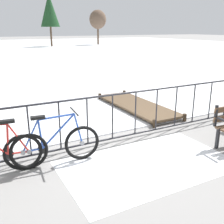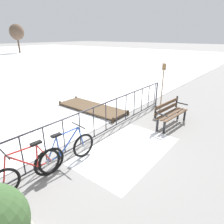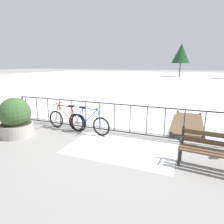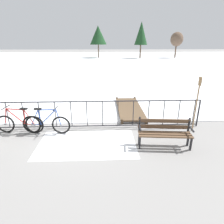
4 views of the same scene
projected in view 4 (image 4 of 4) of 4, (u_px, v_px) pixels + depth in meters
The scene contains 12 objects.
ground_plane at pixel (80, 128), 7.14m from camera, with size 160.00×160.00×0.00m, color gray.
frozen_pond at pixel (99, 60), 33.71m from camera, with size 80.00×56.00×0.03m, color white.
snow_patch at pixel (87, 144), 6.03m from camera, with size 3.10×1.84×0.01m, color white.
railing_fence at pixel (79, 114), 6.94m from camera, with size 9.06×0.06×1.07m.
bicycle_near_railing at pixel (20, 123), 6.64m from camera, with size 1.71×0.52×0.97m.
bicycle_second at pixel (46, 124), 6.60m from camera, with size 1.71×0.52×0.97m.
park_bench at pixel (165, 131), 5.76m from camera, with size 1.64×0.63×0.89m.
oar_upright at pixel (197, 101), 6.53m from camera, with size 0.04×0.16×1.98m.
wooden_dock at pixel (129, 108), 8.93m from camera, with size 1.10×3.25×0.20m.
tree_far_west at pixel (141, 33), 35.68m from camera, with size 2.48×2.48×6.69m.
tree_west_mid at pixel (98, 35), 37.27m from camera, with size 3.35×3.35×6.11m.
tree_centre at pixel (177, 39), 37.30m from camera, with size 2.46×2.46×4.93m.
Camera 4 is at (0.95, -6.52, 3.07)m, focal length 30.12 mm.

